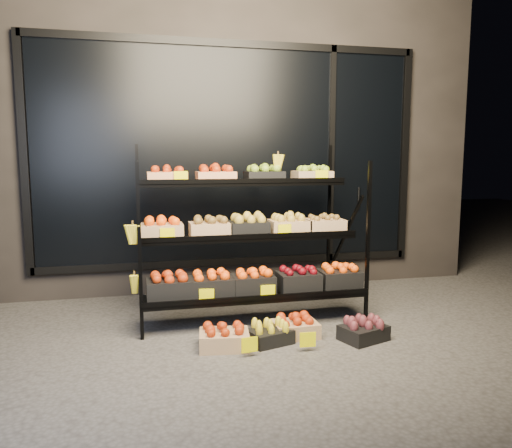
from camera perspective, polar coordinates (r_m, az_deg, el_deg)
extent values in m
plane|color=#514F4C|center=(4.39, 1.01, -12.76)|extent=(24.00, 24.00, 0.00)
cube|color=#2D2826|center=(6.67, -4.55, 9.50)|extent=(6.00, 2.00, 3.50)
cube|color=black|center=(5.66, -2.94, 7.82)|extent=(4.20, 0.04, 2.40)
cube|color=black|center=(5.77, -2.82, -4.29)|extent=(4.30, 0.06, 0.08)
cube|color=black|center=(5.77, -2.99, 19.92)|extent=(4.30, 0.06, 0.08)
cube|color=black|center=(5.66, -25.01, 7.12)|extent=(0.08, 0.06, 2.50)
cube|color=black|center=(6.39, 16.59, 7.50)|extent=(0.08, 0.06, 2.50)
cube|color=black|center=(5.98, 8.59, 7.74)|extent=(0.06, 0.06, 2.50)
cylinder|color=black|center=(6.11, 11.66, 2.97)|extent=(0.02, 0.02, 0.25)
cube|color=black|center=(4.24, -13.15, -3.18)|extent=(0.03, 0.03, 1.50)
cube|color=black|center=(4.71, 12.67, -2.10)|extent=(0.03, 0.03, 1.50)
cube|color=black|center=(5.19, -13.23, -0.33)|extent=(0.03, 0.03, 1.66)
cube|color=black|center=(5.57, 8.34, 0.34)|extent=(0.03, 0.03, 1.66)
cube|color=black|center=(4.63, -0.06, -8.22)|extent=(2.05, 0.42, 0.03)
cube|color=black|center=(4.44, 0.54, -8.47)|extent=(2.05, 0.02, 0.05)
cube|color=black|center=(4.81, -0.88, -1.52)|extent=(2.05, 0.40, 0.03)
cube|color=black|center=(4.62, -0.38, -1.46)|extent=(2.05, 0.02, 0.05)
cube|color=black|center=(5.05, -1.63, 4.62)|extent=(2.05, 0.40, 0.03)
cube|color=black|center=(4.86, -1.17, 4.92)|extent=(2.05, 0.02, 0.05)
cube|color=tan|center=(4.95, -10.13, 5.25)|extent=(0.38, 0.28, 0.11)
ellipsoid|color=#B8270D|center=(4.95, -10.15, 6.24)|extent=(0.32, 0.24, 0.07)
cube|color=tan|center=(5.00, -4.63, 5.37)|extent=(0.38, 0.28, 0.11)
ellipsoid|color=#B8270D|center=(5.00, -4.64, 6.34)|extent=(0.32, 0.24, 0.07)
cube|color=black|center=(5.10, 0.94, 5.44)|extent=(0.38, 0.28, 0.11)
ellipsoid|color=#89AD2B|center=(5.10, 0.94, 6.39)|extent=(0.32, 0.24, 0.07)
cube|color=tan|center=(5.25, 6.41, 5.45)|extent=(0.38, 0.28, 0.11)
ellipsoid|color=#89AD2B|center=(5.25, 6.43, 6.38)|extent=(0.32, 0.24, 0.07)
cube|color=tan|center=(4.69, -10.69, -0.84)|extent=(0.38, 0.28, 0.14)
ellipsoid|color=#FF580D|center=(4.68, -10.72, 0.37)|extent=(0.32, 0.24, 0.07)
cube|color=tan|center=(4.73, -5.29, -0.67)|extent=(0.38, 0.28, 0.14)
ellipsoid|color=brown|center=(4.72, -5.30, 0.54)|extent=(0.32, 0.24, 0.07)
cube|color=black|center=(4.80, -0.92, -0.52)|extent=(0.38, 0.28, 0.14)
ellipsoid|color=#B39632|center=(4.78, -0.92, 0.66)|extent=(0.32, 0.24, 0.07)
cube|color=tan|center=(4.90, 3.79, -0.36)|extent=(0.38, 0.28, 0.14)
ellipsoid|color=#B39632|center=(4.89, 3.80, 0.80)|extent=(0.32, 0.24, 0.07)
cube|color=tan|center=(5.02, 7.76, -0.23)|extent=(0.38, 0.28, 0.14)
ellipsoid|color=brown|center=(5.01, 7.78, 0.91)|extent=(0.32, 0.24, 0.07)
cube|color=black|center=(4.50, -9.96, -7.44)|extent=(0.38, 0.28, 0.18)
ellipsoid|color=#B8270D|center=(4.47, -10.00, -5.95)|extent=(0.32, 0.24, 0.07)
cube|color=black|center=(4.53, -5.12, -7.23)|extent=(0.38, 0.28, 0.18)
ellipsoid|color=#FF580D|center=(4.50, -5.13, -5.76)|extent=(0.32, 0.24, 0.07)
cube|color=black|center=(4.60, -0.36, -6.98)|extent=(0.38, 0.28, 0.18)
ellipsoid|color=#FF580D|center=(4.57, -0.36, -5.52)|extent=(0.32, 0.24, 0.07)
cube|color=black|center=(4.71, 4.90, -6.64)|extent=(0.38, 0.28, 0.18)
ellipsoid|color=#62070E|center=(4.69, 4.92, -5.22)|extent=(0.32, 0.24, 0.07)
cube|color=black|center=(4.85, 9.48, -6.30)|extent=(0.38, 0.28, 0.18)
ellipsoid|color=#FF580D|center=(4.83, 9.51, -4.92)|extent=(0.32, 0.24, 0.07)
ellipsoid|color=yellow|center=(4.22, -13.93, 0.04)|extent=(0.14, 0.08, 0.22)
ellipsoid|color=yellow|center=(4.30, -13.75, -5.55)|extent=(0.14, 0.08, 0.22)
ellipsoid|color=yellow|center=(5.03, 2.54, 8.02)|extent=(0.14, 0.08, 0.22)
cube|color=#E8E000|center=(4.55, -10.09, -1.22)|extent=(0.13, 0.01, 0.12)
cube|color=#E8E000|center=(4.73, 3.30, -0.76)|extent=(0.13, 0.01, 0.12)
cube|color=#E8E000|center=(5.13, 7.53, 5.44)|extent=(0.13, 0.01, 0.12)
cube|color=#E8E000|center=(4.81, -8.58, 5.28)|extent=(0.13, 0.01, 0.12)
cube|color=#E8E000|center=(4.39, -5.66, -8.14)|extent=(0.13, 0.01, 0.12)
cube|color=#E8E000|center=(4.49, 1.37, -7.74)|extent=(0.13, 0.01, 0.12)
cube|color=#E8E000|center=(3.96, -0.74, -14.17)|extent=(0.13, 0.01, 0.12)
cube|color=#E8E000|center=(4.08, 5.93, -13.53)|extent=(0.13, 0.01, 0.12)
cube|color=tan|center=(4.14, -3.66, -13.09)|extent=(0.43, 0.34, 0.14)
ellipsoid|color=#B8270D|center=(4.10, -3.67, -11.81)|extent=(0.36, 0.29, 0.07)
cube|color=black|center=(4.24, 1.62, -12.71)|extent=(0.40, 0.34, 0.12)
ellipsoid|color=yellow|center=(4.21, 1.62, -11.59)|extent=(0.33, 0.28, 0.07)
cube|color=tan|center=(4.39, 4.51, -11.89)|extent=(0.38, 0.28, 0.13)
ellipsoid|color=#B8270D|center=(4.36, 4.52, -10.73)|extent=(0.32, 0.24, 0.07)
cube|color=black|center=(4.39, 12.18, -12.06)|extent=(0.44, 0.38, 0.13)
ellipsoid|color=brown|center=(4.36, 12.21, -10.91)|extent=(0.37, 0.32, 0.07)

